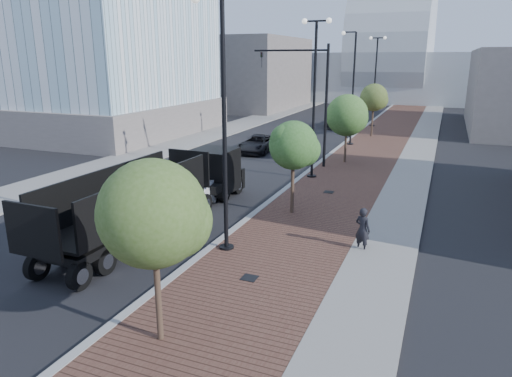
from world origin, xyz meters
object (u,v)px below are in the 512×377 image
at_px(white_sedan, 195,196).
at_px(dump_truck, 180,190).
at_px(pedestrian, 363,230).
at_px(dark_car_mid, 258,144).

bearing_deg(white_sedan, dump_truck, -108.14).
relative_size(white_sedan, pedestrian, 2.31).
height_order(dark_car_mid, pedestrian, pedestrian).
relative_size(dump_truck, pedestrian, 7.71).
distance_m(dump_truck, white_sedan, 1.23).
height_order(white_sedan, dark_car_mid, dark_car_mid).
distance_m(white_sedan, pedestrian, 8.68).
bearing_deg(pedestrian, dark_car_mid, -32.04).
height_order(dump_truck, white_sedan, dump_truck).
xyz_separation_m(dark_car_mid, pedestrian, (10.95, -16.51, 0.20)).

